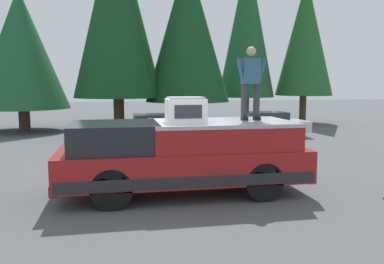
% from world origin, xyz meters
% --- Properties ---
extents(ground_plane, '(90.00, 90.00, 0.00)m').
position_xyz_m(ground_plane, '(0.00, 0.00, 0.00)').
color(ground_plane, '#4C4F51').
extents(pickup_truck, '(2.01, 5.54, 1.65)m').
position_xyz_m(pickup_truck, '(-0.11, -0.69, 0.87)').
color(pickup_truck, maroon).
rests_on(pickup_truck, ground).
extents(compressor_unit, '(0.65, 0.84, 0.56)m').
position_xyz_m(compressor_unit, '(-0.30, -0.71, 1.93)').
color(compressor_unit, white).
rests_on(compressor_unit, pickup_truck).
extents(person_on_truck_bed, '(0.29, 0.72, 1.69)m').
position_xyz_m(person_on_truck_bed, '(0.02, -2.30, 2.55)').
color(person_on_truck_bed, '#333338').
rests_on(person_on_truck_bed, pickup_truck).
extents(parked_car_silver, '(1.64, 4.10, 1.16)m').
position_xyz_m(parked_car_silver, '(8.64, -5.95, 0.58)').
color(parked_car_silver, silver).
rests_on(parked_car_silver, ground).
extents(parked_car_grey, '(1.64, 4.10, 1.16)m').
position_xyz_m(parked_car_grey, '(8.28, -0.81, 0.58)').
color(parked_car_grey, gray).
rests_on(parked_car_grey, ground).
extents(conifer_far_left, '(3.47, 3.47, 8.88)m').
position_xyz_m(conifer_far_left, '(14.28, -10.69, 5.29)').
color(conifer_far_left, '#4C3826').
rests_on(conifer_far_left, ground).
extents(conifer_left, '(3.41, 3.41, 10.28)m').
position_xyz_m(conifer_left, '(14.77, -7.12, 5.94)').
color(conifer_left, '#4C3826').
rests_on(conifer_left, ground).
extents(conifer_center_left, '(4.55, 4.55, 9.23)m').
position_xyz_m(conifer_center_left, '(12.65, -3.08, 5.34)').
color(conifer_center_left, '#4C3826').
rests_on(conifer_center_left, ground).
extents(conifer_center_right, '(4.64, 4.64, 11.13)m').
position_xyz_m(conifer_center_right, '(12.73, 0.63, 6.42)').
color(conifer_center_right, '#4C3826').
rests_on(conifer_center_right, ground).
extents(conifer_right, '(4.69, 4.69, 7.27)m').
position_xyz_m(conifer_right, '(13.07, 5.47, 4.22)').
color(conifer_right, '#4C3826').
rests_on(conifer_right, ground).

